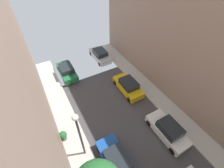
% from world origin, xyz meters
% --- Properties ---
extents(parked_car_left_2, '(1.78, 4.20, 1.57)m').
position_xyz_m(parked_car_left_2, '(-2.70, 4.87, 0.72)').
color(parked_car_left_2, '#194799').
rests_on(parked_car_left_2, ground).
extents(parked_car_left_3, '(1.78, 4.20, 1.57)m').
position_xyz_m(parked_car_left_3, '(-2.70, 17.65, 0.72)').
color(parked_car_left_3, '#1E6638').
rests_on(parked_car_left_3, ground).
extents(parked_car_right_2, '(1.78, 4.20, 1.57)m').
position_xyz_m(parked_car_right_2, '(2.70, 4.89, 0.72)').
color(parked_car_right_2, white).
rests_on(parked_car_right_2, ground).
extents(parked_car_right_3, '(1.78, 4.20, 1.57)m').
position_xyz_m(parked_car_right_3, '(2.70, 11.43, 0.72)').
color(parked_car_right_3, gold).
rests_on(parked_car_right_3, ground).
extents(parked_car_right_4, '(1.78, 4.20, 1.57)m').
position_xyz_m(parked_car_right_4, '(2.70, 18.89, 0.72)').
color(parked_car_right_4, silver).
rests_on(parked_car_right_4, ground).
extents(potted_plant_3, '(0.68, 0.68, 1.02)m').
position_xyz_m(potted_plant_3, '(-5.75, 9.03, 0.71)').
color(potted_plant_3, slate).
rests_on(potted_plant_3, sidewalk_left).
extents(lamp_post, '(0.44, 0.44, 5.45)m').
position_xyz_m(lamp_post, '(-4.60, 6.94, 3.74)').
color(lamp_post, '#333338').
rests_on(lamp_post, sidewalk_left).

